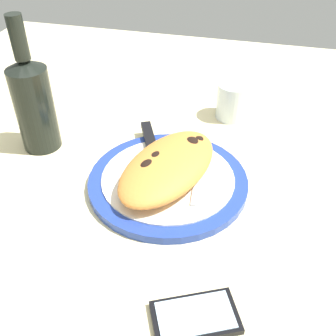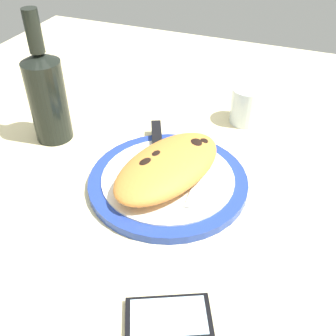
{
  "view_description": "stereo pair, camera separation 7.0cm",
  "coord_description": "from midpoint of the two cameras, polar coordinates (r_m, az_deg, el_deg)",
  "views": [
    {
      "loc": [
        -53.55,
        -13.67,
        47.5
      ],
      "look_at": [
        0.0,
        0.0,
        3.87
      ],
      "focal_mm": 42.56,
      "sensor_mm": 36.0,
      "label": 1
    },
    {
      "loc": [
        -51.38,
        -20.36,
        47.5
      ],
      "look_at": [
        0.0,
        0.0,
        3.87
      ],
      "focal_mm": 42.56,
      "sensor_mm": 36.0,
      "label": 2
    }
  ],
  "objects": [
    {
      "name": "knife",
      "position": [
        0.79,
        1.02,
        3.18
      ],
      "size": [
        22.53,
        11.76,
        1.2
      ],
      "color": "silver",
      "rests_on": "plate"
    },
    {
      "name": "wine_bottle",
      "position": [
        0.83,
        -14.66,
        10.14
      ],
      "size": [
        7.6,
        7.6,
        26.65
      ],
      "color": "black",
      "rests_on": "ground_plane"
    },
    {
      "name": "water_glass",
      "position": [
        0.91,
        13.44,
        8.33
      ],
      "size": [
        7.26,
        7.26,
        8.18
      ],
      "color": "silver",
      "rests_on": "ground_plane"
    },
    {
      "name": "ground_plane",
      "position": [
        0.74,
        2.73,
        -3.38
      ],
      "size": [
        150.0,
        150.0,
        3.0
      ],
      "primitive_type": "cube",
      "color": "beige"
    },
    {
      "name": "plate",
      "position": [
        0.72,
        2.79,
        -1.96
      ],
      "size": [
        28.84,
        28.84,
        1.87
      ],
      "color": "#233D99",
      "rests_on": "ground_plane"
    },
    {
      "name": "calzone",
      "position": [
        0.7,
        3.27,
        0.14
      ],
      "size": [
        26.84,
        19.46,
        4.77
      ],
      "color": "orange",
      "rests_on": "plate"
    },
    {
      "name": "fork",
      "position": [
        0.73,
        7.43,
        -0.32
      ],
      "size": [
        17.1,
        3.23,
        0.4
      ],
      "color": "silver",
      "rests_on": "plate"
    },
    {
      "name": "smartphone",
      "position": [
        0.55,
        4.01,
        -20.94
      ],
      "size": [
        10.6,
        12.79,
        1.16
      ],
      "color": "black",
      "rests_on": "ground_plane"
    }
  ]
}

